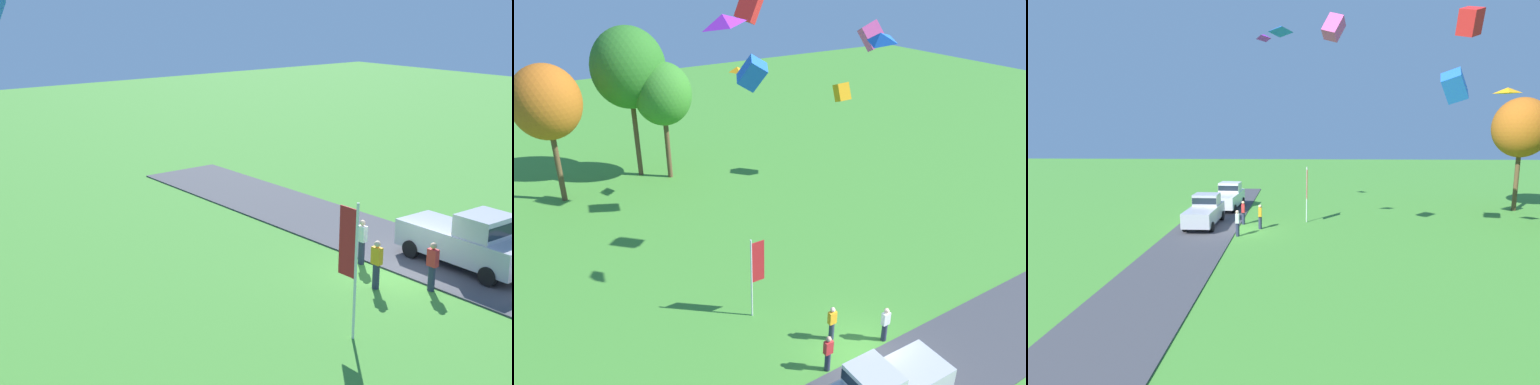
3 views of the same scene
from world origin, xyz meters
The scene contains 15 objects.
ground_plane centered at (0.00, 0.00, 0.00)m, with size 120.00×120.00×0.00m, color #478E33.
person_on_lawn centered at (1.53, 0.28, 0.88)m, with size 0.36×0.24×1.71m.
person_beside_suv centered at (-1.66, 0.22, 0.88)m, with size 0.36×0.24×1.71m.
person_watching_sky centered at (-0.38, 1.56, 0.88)m, with size 0.36×0.24×1.71m.
tree_left_of_center centered at (-7.23, 22.35, 6.88)m, with size 4.42×4.42×9.34m.
tree_lone_near centered at (-1.25, 23.87, 8.15)m, with size 5.24×5.24×11.05m.
tree_far_left centered at (0.51, 22.23, 6.39)m, with size 4.11×4.11×8.69m.
flag_banner centered at (-2.27, 4.80, 2.60)m, with size 0.71×0.08×4.11m.
kite_diamond_over_trees centered at (3.06, 15.81, 8.98)m, with size 0.76×1.07×0.31m, color orange.
kite_diamond_near_flag centered at (2.45, 3.10, 12.44)m, with size 1.05×0.74×0.38m, color blue.
kite_box_low_drifter centered at (11.27, 15.41, 6.55)m, with size 0.87×0.87×1.22m, color orange.
kite_diamond_high_right centered at (-5.17, 1.52, 13.68)m, with size 0.87×0.95×0.33m, color purple.
kite_box_topmost centered at (4.71, 5.93, 12.01)m, with size 0.78×0.78×1.09m, color #EA4C9E.
kite_box_trailing_tail centered at (2.52, 13.07, 9.28)m, with size 1.10×1.10×1.54m, color blue.
kite_box_mid_center centered at (2.70, 13.63, 12.72)m, with size 1.00×1.00×1.40m, color red.
Camera 2 is at (-11.82, -11.45, 15.29)m, focal length 35.00 mm.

